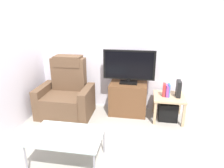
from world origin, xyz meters
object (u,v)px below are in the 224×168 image
Objects in this scene: book_leftmost at (164,90)px; coffee_table at (67,137)px; television at (129,66)px; subwoofer_box at (168,110)px; book_middle at (167,91)px; recliner_armchair at (66,95)px; side_table at (169,100)px; game_console at (178,89)px; cell_phone at (68,131)px; tv_stand at (128,98)px; book_rightmost at (169,90)px.

book_leftmost is 1.89m from coffee_table.
television is 1.07m from subwoofer_box.
book_leftmost is at bearing 180.00° from book_middle.
coffee_table is (0.51, -1.31, 0.01)m from recliner_armchair.
television reaches higher than subwoofer_box.
game_console is (0.15, 0.01, 0.21)m from side_table.
television is 1.67m from cell_phone.
book_leftmost is at bearing -173.02° from game_console.
subwoofer_box is 1.98m from coffee_table.
tv_stand is at bearing 172.14° from subwoofer_box.
subwoofer_box is 1.61× the size of book_middle.
book_leftmost is (-0.10, -0.02, 0.40)m from subwoofer_box.
television reaches higher than recliner_armchair.
game_console is at bearing 18.63° from cell_phone.
coffee_table is at bearing -134.18° from side_table.
game_console reaches higher than subwoofer_box.
tv_stand is 0.70m from book_leftmost.
tv_stand is 1.27× the size of side_table.
book_leftmost is (1.78, 0.08, 0.19)m from recliner_armchair.
television is at bearing 172.85° from game_console.
recliner_armchair reaches higher than tv_stand.
coffee_table is at bearing -112.46° from television.
television is 1.73× the size of side_table.
game_console is at bearing 6.98° from book_leftmost.
recliner_armchair is at bearing -170.01° from tv_stand.
television is 1.04× the size of coffee_table.
television is at bearing 168.91° from book_rightmost.
recliner_armchair reaches higher than cell_phone.
book_leftmost is at bearing -10.82° from tv_stand.
coffee_table is at bearing -134.18° from subwoofer_box.
tv_stand is 0.73× the size of television.
book_rightmost is at bearing -9.63° from tv_stand.
coffee_table is (-0.63, -1.53, -0.54)m from television.
cell_phone is (-0.00, 0.08, 0.03)m from coffee_table.
tv_stand is 1.57m from cell_phone.
cell_phone is at bearing -135.82° from subwoofer_box.
cell_phone is at bearing 92.38° from coffee_table.
subwoofer_box is 1.93m from cell_phone.
television reaches higher than book_middle.
subwoofer_box is (0.74, -0.12, -0.76)m from television.
side_table is 0.21m from subwoofer_box.
coffee_table is at bearing -134.18° from book_rightmost.
side_table is 2.42× the size of book_rightmost.
book_leftmost is 0.25m from game_console.
book_rightmost is (0.72, -0.12, 0.26)m from tv_stand.
cell_phone is at bearing -113.60° from television.
coffee_table is (-1.51, -1.42, -0.20)m from game_console.
recliner_armchair is 7.20× the size of cell_phone.
book_leftmost is (-0.10, -0.02, 0.19)m from side_table.
game_console is at bearing 9.73° from recliner_armchair.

